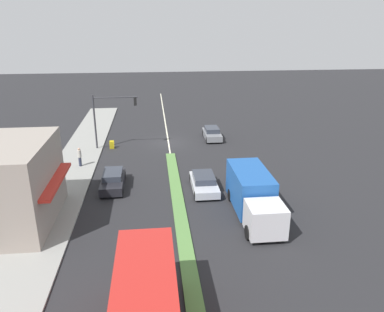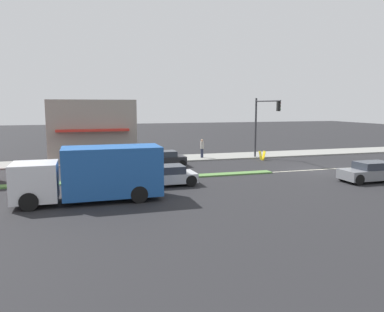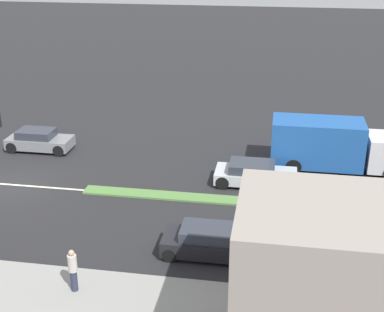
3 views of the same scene
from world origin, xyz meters
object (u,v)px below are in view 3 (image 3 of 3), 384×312
at_px(pedestrian, 73,269).
at_px(delivery_truck, 333,145).
at_px(sedan_dark, 214,242).
at_px(suv_grey, 39,140).
at_px(sedan_silver, 255,174).

relative_size(pedestrian, delivery_truck, 0.23).
distance_m(delivery_truck, sedan_dark, 11.45).
distance_m(suv_grey, sedan_silver, 13.81).
xyz_separation_m(pedestrian, suv_grey, (-13.39, -7.40, -0.40)).
xyz_separation_m(pedestrian, sedan_dark, (-3.39, 4.83, -0.41)).
height_order(pedestrian, sedan_dark, pedestrian).
height_order(delivery_truck, suv_grey, delivery_truck).
xyz_separation_m(suv_grey, sedan_silver, (2.80, 13.52, -0.03)).
height_order(sedan_dark, sedan_silver, sedan_dark).
relative_size(pedestrian, suv_grey, 0.44).
relative_size(pedestrian, sedan_silver, 0.40).
xyz_separation_m(delivery_truck, suv_grey, (0.00, -17.74, -0.82)).
height_order(pedestrian, delivery_truck, delivery_truck).
bearing_deg(pedestrian, sedan_silver, 149.98).
height_order(suv_grey, sedan_silver, suv_grey).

